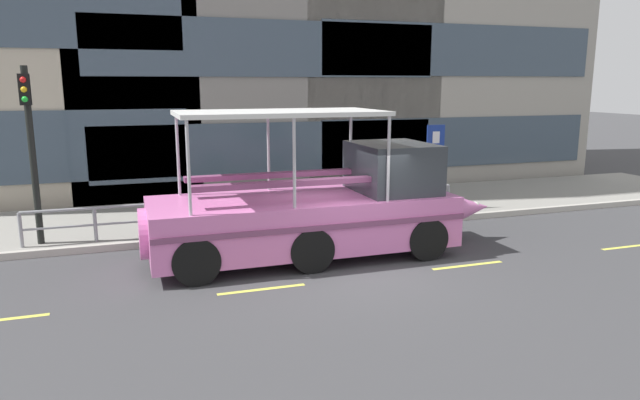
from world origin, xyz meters
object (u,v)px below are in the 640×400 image
Objects in this scene: parking_sign at (435,153)px; duck_tour_boat at (324,209)px; pedestrian_near_bow at (395,175)px; traffic_light_pole at (30,139)px.

duck_tour_boat is (-4.61, -2.86, -0.87)m from parking_sign.
parking_sign is at bearing -36.23° from pedestrian_near_bow.
pedestrian_near_bow is at bearing 44.43° from duck_tour_boat.
parking_sign reaches higher than pedestrian_near_bow.
traffic_light_pole is at bearing -178.19° from parking_sign.
traffic_light_pole is at bearing 158.97° from duck_tour_boat.
traffic_light_pole reaches higher than duck_tour_boat.
parking_sign is 1.41m from pedestrian_near_bow.
parking_sign is 1.51× the size of pedestrian_near_bow.
duck_tour_boat is (6.53, -2.51, -1.66)m from traffic_light_pole.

